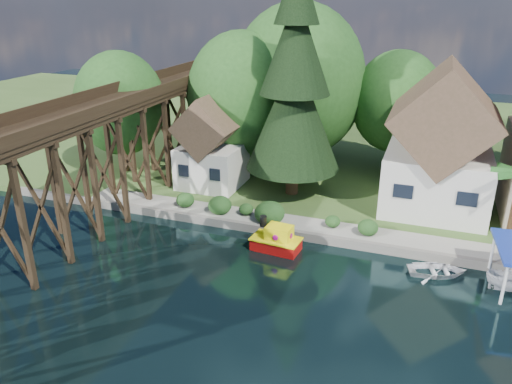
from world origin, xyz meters
TOP-DOWN VIEW (x-y plane):
  - ground at (0.00, 0.00)m, footprint 140.00×140.00m
  - bank at (0.00, 34.00)m, footprint 140.00×52.00m
  - seawall at (4.00, 8.00)m, footprint 60.00×0.40m
  - promenade at (6.00, 9.30)m, footprint 50.00×2.60m
  - trestle_bridge at (-16.00, 5.17)m, footprint 4.12×44.18m
  - house_left at (7.00, 16.00)m, footprint 7.64×8.64m
  - shed at (-11.00, 14.50)m, footprint 5.09×5.40m
  - bg_trees at (1.00, 21.25)m, footprint 49.90×13.30m
  - shrubs at (-4.60, 9.26)m, footprint 15.76×2.47m
  - conifer at (-4.02, 14.91)m, footprint 7.47×7.47m
  - tugboat at (-2.50, 6.03)m, footprint 3.37×2.05m
  - boat_white_a at (7.65, 6.39)m, footprint 4.04×3.37m

SIDE VIEW (x-z plane):
  - ground at x=0.00m, z-range 0.00..0.00m
  - bank at x=0.00m, z-range 0.00..0.50m
  - seawall at x=4.00m, z-range 0.00..0.62m
  - boat_white_a at x=7.65m, z-range 0.00..0.72m
  - promenade at x=6.00m, z-range 0.50..0.56m
  - tugboat at x=-2.50m, z-range -0.47..1.87m
  - shrubs at x=-4.60m, z-range 0.38..2.08m
  - shed at x=-11.00m, z-range -0.10..7.75m
  - house_left at x=7.00m, z-range -0.37..10.65m
  - trestle_bridge at x=-16.00m, z-range 0.70..10.00m
  - bg_trees at x=1.00m, z-range 2.00..12.57m
  - conifer at x=-4.02m, z-range 0.16..18.55m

